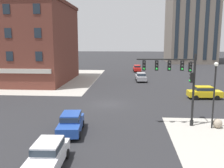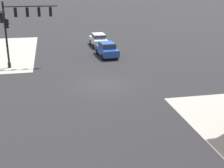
{
  "view_description": "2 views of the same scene",
  "coord_description": "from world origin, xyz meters",
  "views": [
    {
      "loc": [
        2.71,
        -29.33,
        7.61
      ],
      "look_at": [
        0.56,
        -0.13,
        2.54
      ],
      "focal_mm": 39.67,
      "sensor_mm": 36.0,
      "label": 1
    },
    {
      "loc": [
        4.21,
        24.49,
        8.65
      ],
      "look_at": [
        0.16,
        4.63,
        1.67
      ],
      "focal_mm": 49.54,
      "sensor_mm": 36.0,
      "label": 2
    }
  ],
  "objects": [
    {
      "name": "bollard_sphere_curb_a",
      "position": [
        10.52,
        -7.65,
        0.41
      ],
      "size": [
        0.83,
        0.83,
        0.83
      ],
      "primitive_type": "sphere",
      "color": "gray",
      "rests_on": "ground"
    },
    {
      "name": "traffic_signal_main",
      "position": [
        7.11,
        -7.04,
        4.5
      ],
      "size": [
        5.26,
        2.09,
        6.54
      ],
      "color": "black",
      "rests_on": "ground"
    },
    {
      "name": "car_main_northbound_near",
      "position": [
        4.47,
        33.24,
        0.92
      ],
      "size": [
        2.05,
        4.48,
        1.68
      ],
      "color": "red",
      "rests_on": "ground"
    },
    {
      "name": "car_main_mid",
      "position": [
        4.79,
        17.89,
        0.92
      ],
      "size": [
        2.1,
        4.5,
        1.68
      ],
      "color": "#99999E",
      "rests_on": "ground"
    },
    {
      "name": "ground_plane",
      "position": [
        0.0,
        0.0,
        0.0
      ],
      "size": [
        320.0,
        320.0,
        0.0
      ],
      "primitive_type": "plane",
      "color": "#262628"
    },
    {
      "name": "sidewalk_far_corner",
      "position": [
        -20.0,
        20.0,
        0.0
      ],
      "size": [
        32.0,
        32.0,
        0.02
      ],
      "primitive_type": "cube",
      "color": "#A8A399",
      "rests_on": "ground"
    },
    {
      "name": "car_parked_curb",
      "position": [
        12.64,
        3.87,
        0.92
      ],
      "size": [
        4.48,
        2.06,
        1.68
      ],
      "color": "gold",
      "rests_on": "ground"
    },
    {
      "name": "street_lamp_corner_near",
      "position": [
        10.0,
        -7.78,
        3.64
      ],
      "size": [
        0.36,
        0.36,
        5.87
      ],
      "color": "black",
      "rests_on": "ground"
    },
    {
      "name": "car_main_southbound_near",
      "position": [
        -2.18,
        -9.78,
        0.92
      ],
      "size": [
        2.18,
        4.54,
        1.68
      ],
      "color": "#23479E",
      "rests_on": "ground"
    },
    {
      "name": "car_main_northbound_far",
      "position": [
        -2.17,
        -15.71,
        0.92
      ],
      "size": [
        2.0,
        4.45,
        1.68
      ],
      "color": "silver",
      "rests_on": "ground"
    },
    {
      "name": "storefront_block_near_corner",
      "position": [
        -18.35,
        17.02,
        7.39
      ],
      "size": [
        19.07,
        18.48,
        14.76
      ],
      "color": "brown",
      "rests_on": "ground"
    }
  ]
}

